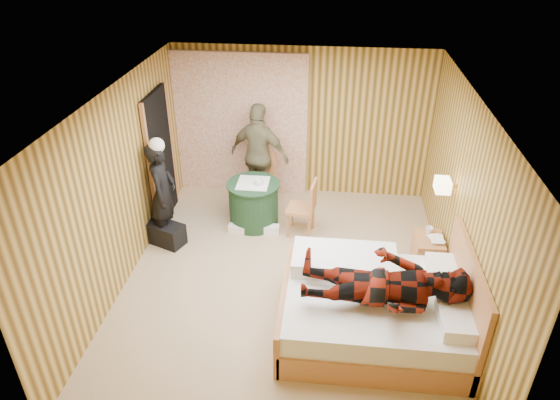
# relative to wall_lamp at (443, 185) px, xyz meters

# --- Properties ---
(floor) EXTENTS (4.20, 5.00, 0.01)m
(floor) POSITION_rel_wall_lamp_xyz_m (-1.92, -0.45, -1.30)
(floor) COLOR tan
(floor) RESTS_ON ground
(ceiling) EXTENTS (4.20, 5.00, 0.01)m
(ceiling) POSITION_rel_wall_lamp_xyz_m (-1.92, -0.45, 1.20)
(ceiling) COLOR white
(ceiling) RESTS_ON wall_back
(wall_back) EXTENTS (4.20, 0.02, 2.50)m
(wall_back) POSITION_rel_wall_lamp_xyz_m (-1.92, 2.05, -0.05)
(wall_back) COLOR gold
(wall_back) RESTS_ON floor
(wall_left) EXTENTS (0.02, 5.00, 2.50)m
(wall_left) POSITION_rel_wall_lamp_xyz_m (-4.02, -0.45, -0.05)
(wall_left) COLOR gold
(wall_left) RESTS_ON floor
(wall_right) EXTENTS (0.02, 5.00, 2.50)m
(wall_right) POSITION_rel_wall_lamp_xyz_m (0.18, -0.45, -0.05)
(wall_right) COLOR gold
(wall_right) RESTS_ON floor
(curtain) EXTENTS (2.20, 0.08, 2.40)m
(curtain) POSITION_rel_wall_lamp_xyz_m (-2.92, 1.98, -0.10)
(curtain) COLOR white
(curtain) RESTS_ON floor
(doorway) EXTENTS (0.06, 0.90, 2.05)m
(doorway) POSITION_rel_wall_lamp_xyz_m (-3.98, 0.95, -0.28)
(doorway) COLOR black
(doorway) RESTS_ON floor
(wall_lamp) EXTENTS (0.26, 0.24, 0.16)m
(wall_lamp) POSITION_rel_wall_lamp_xyz_m (0.00, 0.00, 0.00)
(wall_lamp) COLOR gold
(wall_lamp) RESTS_ON wall_right
(bed) EXTENTS (2.09, 1.65, 1.13)m
(bed) POSITION_rel_wall_lamp_xyz_m (-0.80, -1.27, -0.97)
(bed) COLOR tan
(bed) RESTS_ON floor
(nightstand) EXTENTS (0.38, 0.52, 0.50)m
(nightstand) POSITION_rel_wall_lamp_xyz_m (-0.04, -0.01, -1.04)
(nightstand) COLOR tan
(nightstand) RESTS_ON floor
(round_table) EXTENTS (0.81, 0.81, 0.72)m
(round_table) POSITION_rel_wall_lamp_xyz_m (-2.56, 0.88, -0.94)
(round_table) COLOR #21492A
(round_table) RESTS_ON floor
(chair_far) EXTENTS (0.55, 0.55, 0.93)m
(chair_far) POSITION_rel_wall_lamp_xyz_m (-2.53, 1.52, -0.76)
(chair_far) COLOR tan
(chair_far) RESTS_ON floor
(chair_near) EXTENTS (0.45, 0.45, 0.89)m
(chair_near) POSITION_rel_wall_lamp_xyz_m (-1.74, 0.67, -0.79)
(chair_near) COLOR tan
(chair_near) RESTS_ON floor
(duffel_bag) EXTENTS (0.64, 0.50, 0.32)m
(duffel_bag) POSITION_rel_wall_lamp_xyz_m (-3.77, 0.20, -1.14)
(duffel_bag) COLOR black
(duffel_bag) RESTS_ON floor
(sneaker_left) EXTENTS (0.29, 0.16, 0.12)m
(sneaker_left) POSITION_rel_wall_lamp_xyz_m (-2.77, 0.59, -1.24)
(sneaker_left) COLOR white
(sneaker_left) RESTS_ON floor
(sneaker_right) EXTENTS (0.31, 0.14, 0.14)m
(sneaker_right) POSITION_rel_wall_lamp_xyz_m (-2.29, 0.62, -1.23)
(sneaker_right) COLOR white
(sneaker_right) RESTS_ON floor
(woman_standing) EXTENTS (0.40, 0.59, 1.55)m
(woman_standing) POSITION_rel_wall_lamp_xyz_m (-3.77, 0.32, -0.53)
(woman_standing) COLOR black
(woman_standing) RESTS_ON floor
(man_at_table) EXTENTS (1.09, 0.71, 1.72)m
(man_at_table) POSITION_rel_wall_lamp_xyz_m (-2.56, 1.56, -0.44)
(man_at_table) COLOR #746E4D
(man_at_table) RESTS_ON floor
(man_on_bed) EXTENTS (0.86, 0.67, 1.77)m
(man_on_bed) POSITION_rel_wall_lamp_xyz_m (-0.77, -1.50, -0.30)
(man_on_bed) COLOR maroon
(man_on_bed) RESTS_ON bed
(book_lower) EXTENTS (0.23, 0.26, 0.02)m
(book_lower) POSITION_rel_wall_lamp_xyz_m (-0.04, -0.06, -0.79)
(book_lower) COLOR white
(book_lower) RESTS_ON nightstand
(book_upper) EXTENTS (0.17, 0.23, 0.02)m
(book_upper) POSITION_rel_wall_lamp_xyz_m (-0.04, -0.06, -0.77)
(book_upper) COLOR white
(book_upper) RESTS_ON nightstand
(cup_nightstand) EXTENTS (0.12, 0.12, 0.09)m
(cup_nightstand) POSITION_rel_wall_lamp_xyz_m (-0.04, 0.12, -0.75)
(cup_nightstand) COLOR white
(cup_nightstand) RESTS_ON nightstand
(cup_table) EXTENTS (0.15, 0.15, 0.10)m
(cup_table) POSITION_rel_wall_lamp_xyz_m (-2.46, 0.83, -0.53)
(cup_table) COLOR white
(cup_table) RESTS_ON round_table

